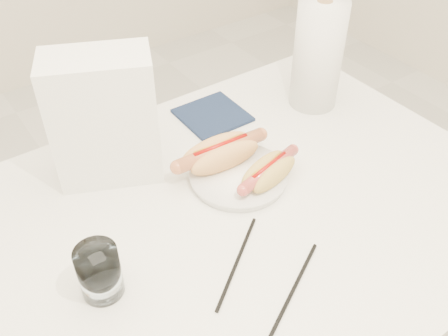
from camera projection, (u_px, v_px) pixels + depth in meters
table at (212, 241)px, 0.99m from camera, size 1.20×0.80×0.75m
plate at (238, 177)px, 1.03m from camera, size 0.22×0.22×0.02m
hotdog_left at (221, 153)px, 1.04m from camera, size 0.20×0.09×0.05m
hotdog_right at (269, 172)px, 1.00m from camera, size 0.16×0.09×0.04m
water_glass at (99, 272)px, 0.80m from camera, size 0.07×0.07×0.10m
chopstick_near at (237, 262)px, 0.87m from camera, size 0.17×0.13×0.01m
chopstick_far at (293, 290)px, 0.83m from camera, size 0.19×0.11×0.01m
napkin_box at (104, 119)px, 0.97m from camera, size 0.23×0.18×0.27m
navy_napkin at (212, 115)px, 1.21m from camera, size 0.15×0.15×0.01m
paper_towel_roll at (318, 55)px, 1.17m from camera, size 0.14×0.14×0.26m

